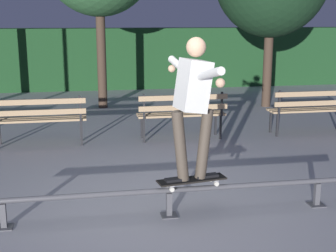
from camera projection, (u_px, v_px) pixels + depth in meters
ground_plane at (168, 213)px, 5.34m from camera, size 90.00×90.00×0.00m
hedge_backdrop at (113, 58)px, 14.71m from camera, size 24.00×1.20×1.85m
grind_rail at (169, 194)px, 5.20m from camera, size 4.18×0.18×0.33m
skateboard at (192, 180)px, 5.21m from camera, size 0.80×0.33×0.09m
skateboarder at (193, 97)px, 5.00m from camera, size 0.63×1.39×1.56m
park_bench_left_center at (39, 116)px, 7.99m from camera, size 1.60×0.42×0.88m
park_bench_right_center at (182, 111)px, 8.41m from camera, size 1.60×0.42×0.88m
park_bench_rightmost at (312, 106)px, 8.84m from camera, size 1.60×0.42×0.88m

